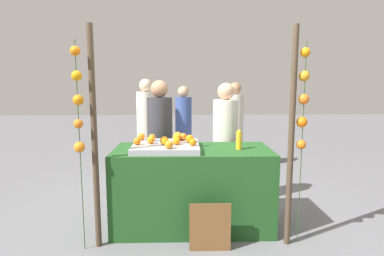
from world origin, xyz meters
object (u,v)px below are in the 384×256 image
Objects in this scene: vendor_right at (225,149)px; orange_0 at (137,141)px; juice_bottle at (239,140)px; vendor_left at (160,148)px; stall_counter at (192,188)px; orange_1 at (164,141)px; chalkboard_sign at (210,228)px.

orange_0 is at bearing -145.24° from vendor_right.
orange_0 is 1.05m from juice_bottle.
juice_bottle is 1.14m from vendor_left.
orange_1 is (-0.29, -0.09, 0.53)m from stall_counter.
stall_counter is 8.07× the size of juice_bottle.
vendor_left is at bearing 141.50° from juice_bottle.
vendor_left reaches higher than vendor_right.
stall_counter is at bearing 105.58° from chalkboard_sign.
stall_counter is 0.78m from orange_0.
chalkboard_sign is at bearing -65.63° from vendor_left.
orange_0 is 0.78m from vendor_left.
vendor_left is 1.02× the size of vendor_right.
stall_counter reaches higher than chalkboard_sign.
stall_counter is 3.52× the size of chalkboard_sign.
vendor_left is (-0.10, 0.74, -0.22)m from orange_1.
vendor_left reaches higher than juice_bottle.
chalkboard_sign is 1.28m from vendor_right.
orange_0 is 0.05× the size of vendor_right.
vendor_left reaches higher than stall_counter.
vendor_right is (1.00, 0.69, -0.23)m from orange_0.
orange_1 reaches higher than stall_counter.
stall_counter is at bearing -59.24° from vendor_left.
chalkboard_sign is at bearing -32.48° from orange_0.
stall_counter is 0.82m from vendor_left.
chalkboard_sign is 1.40m from vendor_left.
vendor_left is (-0.88, 0.70, -0.22)m from juice_bottle.
vendor_right is (0.28, 1.15, 0.50)m from chalkboard_sign.
vendor_right is (0.72, 0.70, -0.24)m from orange_1.
orange_0 is 1.23m from vendor_right.
stall_counter is 0.80m from vendor_right.
stall_counter is at bearing 16.80° from orange_1.
vendor_right is (-0.06, 0.65, -0.23)m from juice_bottle.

